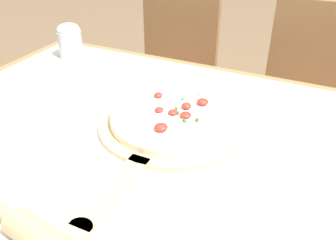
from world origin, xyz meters
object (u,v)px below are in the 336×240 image
flour_cup (70,40)px  pizza_peel (169,127)px  pizza (173,116)px  chair_right (307,96)px  chair_left (173,71)px

flour_cup → pizza_peel: bearing=-28.5°
pizza_peel → pizza: bearing=89.6°
chair_right → flour_cup: 0.99m
pizza_peel → chair_right: chair_right is taller
pizza_peel → chair_left: (-0.35, 0.79, -0.23)m
pizza_peel → chair_right: bearing=70.7°
pizza_peel → pizza: 0.03m
chair_left → chair_right: 0.63m
pizza → chair_right: 0.85m
pizza_peel → pizza: size_ratio=1.89×
pizza → flour_cup: size_ratio=2.59×
pizza_peel → flour_cup: flour_cup is taller
pizza_peel → flour_cup: 0.60m
pizza_peel → flour_cup: bearing=151.5°
chair_right → flour_cup: chair_right is taller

